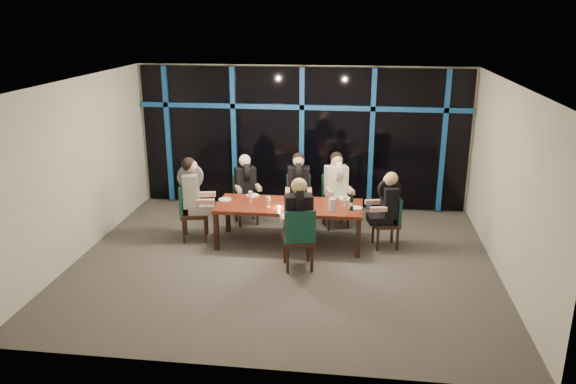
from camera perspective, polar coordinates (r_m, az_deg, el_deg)
name	(u,v)px	position (r m, az deg, el deg)	size (l,w,h in m)	color
room	(283,145)	(8.89, -0.49, 4.82)	(7.04, 7.00, 3.02)	#59534E
window_wall	(303,136)	(11.84, 1.49, 5.73)	(6.86, 0.43, 2.94)	black
dining_table	(289,208)	(10.03, 0.14, -1.66)	(2.60, 1.00, 0.75)	maroon
chair_far_left	(245,197)	(11.18, -4.36, -0.47)	(0.58, 0.58, 0.95)	black
chair_far_mid	(298,198)	(10.97, 1.06, -0.61)	(0.52, 0.52, 1.00)	black
chair_far_right	(335,198)	(11.01, 4.79, -0.57)	(0.60, 0.60, 1.02)	black
chair_end_left	(189,209)	(10.43, -9.99, -1.69)	(0.58, 0.58, 1.06)	black
chair_end_right	(391,219)	(10.12, 10.38, -2.70)	(0.53, 0.53, 0.95)	black
chair_near_mid	(299,236)	(9.05, 1.13, -4.50)	(0.60, 0.60, 1.06)	black
diner_far_left	(246,179)	(10.99, -4.31, 1.28)	(0.60, 0.65, 0.93)	black
diner_far_mid	(299,180)	(10.76, 1.08, 1.25)	(0.53, 0.65, 0.98)	black
diner_far_right	(337,179)	(10.81, 4.98, 1.31)	(0.61, 0.69, 0.99)	white
diner_end_left	(193,187)	(10.29, -9.62, 0.53)	(0.71, 0.59, 1.04)	black
diner_end_right	(387,199)	(9.97, 10.05, -0.69)	(0.63, 0.53, 0.92)	black
diner_near_mid	(298,210)	(8.98, 1.06, -1.82)	(0.60, 0.71, 1.03)	black
plate_far_left	(253,195)	(10.51, -3.60, -0.35)	(0.24, 0.24, 0.01)	white
plate_far_mid	(299,199)	(10.29, 1.08, -0.71)	(0.24, 0.24, 0.01)	white
plate_far_right	(345,199)	(10.36, 5.85, -0.67)	(0.24, 0.24, 0.01)	white
plate_end_left	(225,199)	(10.33, -6.43, -0.75)	(0.24, 0.24, 0.01)	white
plate_end_right	(355,208)	(9.89, 6.85, -1.61)	(0.24, 0.24, 0.01)	white
plate_near_mid	(294,213)	(9.59, 0.57, -2.11)	(0.24, 0.24, 0.01)	white
wine_bottle	(351,204)	(9.76, 6.47, -1.17)	(0.07, 0.07, 0.31)	black
water_pitcher	(332,205)	(9.70, 4.51, -1.30)	(0.14, 0.12, 0.22)	silver
tea_light	(279,207)	(9.85, -0.91, -1.51)	(0.05, 0.05, 0.03)	#FFA94C
wine_glass_a	(268,199)	(9.85, -2.01, -0.76)	(0.07, 0.07, 0.19)	white
wine_glass_b	(300,195)	(10.10, 1.24, -0.28)	(0.07, 0.07, 0.19)	silver
wine_glass_c	(312,199)	(9.92, 2.42, -0.75)	(0.06, 0.06, 0.16)	silver
wine_glass_d	(250,194)	(10.15, -3.85, -0.22)	(0.07, 0.07, 0.19)	white
wine_glass_e	(345,199)	(9.97, 5.80, -0.72)	(0.06, 0.06, 0.17)	silver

